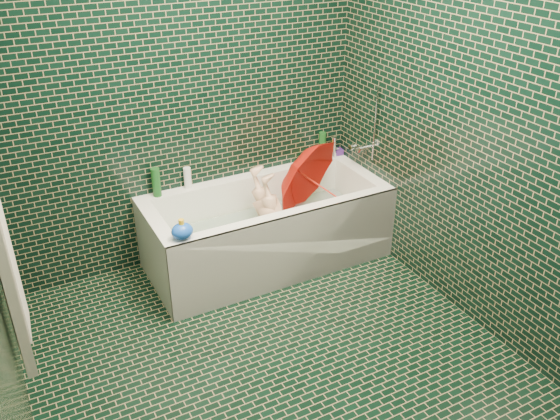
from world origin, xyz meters
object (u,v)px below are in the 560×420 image
child (275,224)px  umbrella (319,185)px  bathtub (268,236)px  rubber_duck (304,158)px  bath_toy (182,231)px

child → umbrella: umbrella is taller
bathtub → child: bearing=-31.2°
bathtub → child: size_ratio=1.95×
rubber_duck → umbrella: bearing=-119.8°
umbrella → rubber_duck: umbrella is taller
bathtub → umbrella: (0.41, -0.02, 0.32)m
rubber_duck → bath_toy: 1.37m
bathtub → umbrella: size_ratio=2.82×
bathtub → child: bathtub is taller
bath_toy → rubber_duck: bearing=43.5°
bathtub → umbrella: umbrella is taller
child → bath_toy: bearing=-68.8°
bathtub → child: (0.04, -0.03, 0.10)m
umbrella → bath_toy: (-1.13, -0.28, 0.08)m
child → bathtub: bearing=-119.5°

